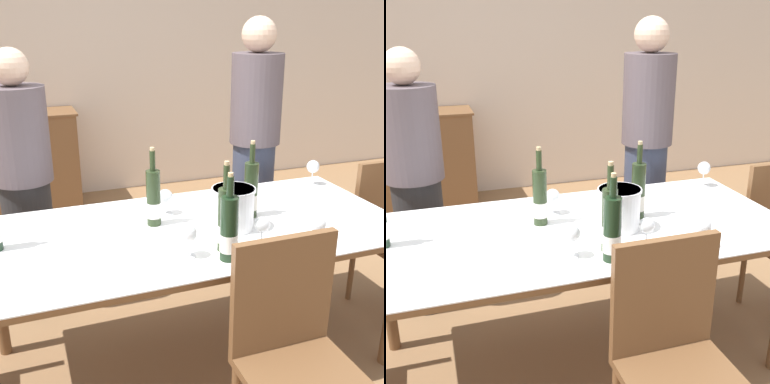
# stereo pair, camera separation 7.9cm
# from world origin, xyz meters

# --- Properties ---
(ground_plane) EXTENTS (12.00, 12.00, 0.00)m
(ground_plane) POSITION_xyz_m (0.00, 0.00, 0.00)
(ground_plane) COLOR olive
(back_wall) EXTENTS (8.00, 0.10, 2.80)m
(back_wall) POSITION_xyz_m (0.00, 2.81, 1.40)
(back_wall) COLOR beige
(back_wall) RESTS_ON ground_plane
(sideboard_cabinet) EXTENTS (1.19, 0.46, 0.89)m
(sideboard_cabinet) POSITION_xyz_m (-0.81, 2.52, 0.45)
(sideboard_cabinet) COLOR brown
(sideboard_cabinet) RESTS_ON ground_plane
(dining_table) EXTENTS (2.03, 0.95, 0.74)m
(dining_table) POSITION_xyz_m (0.00, 0.00, 0.68)
(dining_table) COLOR brown
(dining_table) RESTS_ON ground_plane
(ice_bucket) EXTENTS (0.21, 0.21, 0.20)m
(ice_bucket) POSITION_xyz_m (0.18, -0.07, 0.85)
(ice_bucket) COLOR white
(ice_bucket) RESTS_ON dining_table
(wine_bottle_0) EXTENTS (0.07, 0.07, 0.37)m
(wine_bottle_0) POSITION_xyz_m (0.03, -0.35, 0.87)
(wine_bottle_0) COLOR black
(wine_bottle_0) RESTS_ON dining_table
(wine_bottle_1) EXTENTS (0.07, 0.07, 0.38)m
(wine_bottle_1) POSITION_xyz_m (-0.16, 0.10, 0.87)
(wine_bottle_1) COLOR #28381E
(wine_bottle_1) RESTS_ON dining_table
(wine_bottle_2) EXTENTS (0.07, 0.07, 0.39)m
(wine_bottle_2) POSITION_xyz_m (0.32, 0.03, 0.88)
(wine_bottle_2) COLOR #28381E
(wine_bottle_2) RESTS_ON dining_table
(wine_bottle_3) EXTENTS (0.07, 0.07, 0.39)m
(wine_bottle_3) POSITION_xyz_m (0.05, -0.26, 0.88)
(wine_bottle_3) COLOR #28381E
(wine_bottle_3) RESTS_ON dining_table
(wine_glass_0) EXTENTS (0.08, 0.08, 0.15)m
(wine_glass_0) POSITION_xyz_m (-0.12, -0.27, 0.85)
(wine_glass_0) COLOR white
(wine_glass_0) RESTS_ON dining_table
(wine_glass_1) EXTENTS (0.07, 0.07, 0.13)m
(wine_glass_1) POSITION_xyz_m (0.29, 0.17, 0.84)
(wine_glass_1) COLOR white
(wine_glass_1) RESTS_ON dining_table
(wine_glass_2) EXTENTS (0.07, 0.07, 0.13)m
(wine_glass_2) POSITION_xyz_m (0.45, -0.36, 0.84)
(wine_glass_2) COLOR white
(wine_glass_2) RESTS_ON dining_table
(wine_glass_3) EXTENTS (0.07, 0.07, 0.13)m
(wine_glass_3) POSITION_xyz_m (0.22, -0.27, 0.83)
(wine_glass_3) COLOR white
(wine_glass_3) RESTS_ON dining_table
(wine_glass_4) EXTENTS (0.07, 0.07, 0.15)m
(wine_glass_4) POSITION_xyz_m (0.89, 0.34, 0.85)
(wine_glass_4) COLOR white
(wine_glass_4) RESTS_ON dining_table
(wine_glass_5) EXTENTS (0.08, 0.08, 0.13)m
(wine_glass_5) POSITION_xyz_m (-0.07, 0.21, 0.83)
(wine_glass_5) COLOR white
(wine_glass_5) RESTS_ON dining_table
(chair_near_front) EXTENTS (0.42, 0.42, 0.94)m
(chair_near_front) POSITION_xyz_m (0.15, -0.70, 0.53)
(chair_near_front) COLOR brown
(chair_near_front) RESTS_ON ground_plane
(person_host) EXTENTS (0.33, 0.33, 1.54)m
(person_host) POSITION_xyz_m (-0.73, 0.77, 0.77)
(person_host) COLOR #262628
(person_host) RESTS_ON ground_plane
(person_guest_left) EXTENTS (0.33, 0.33, 1.69)m
(person_guest_left) POSITION_xyz_m (0.74, 0.81, 0.85)
(person_guest_left) COLOR #383F56
(person_guest_left) RESTS_ON ground_plane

